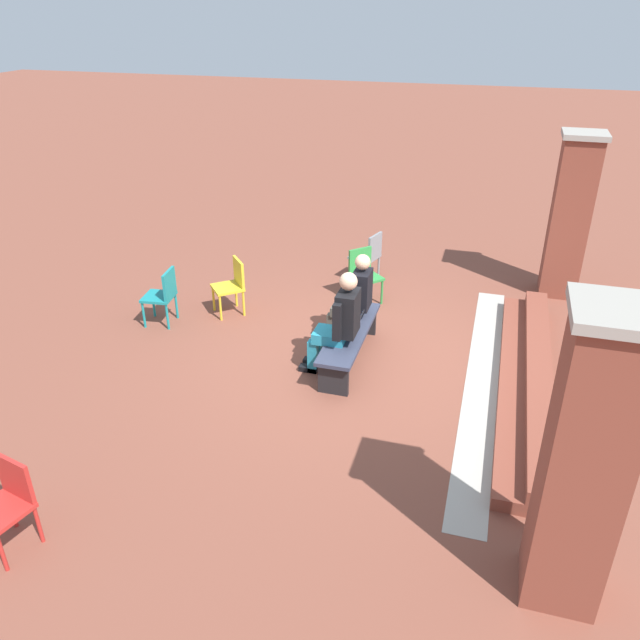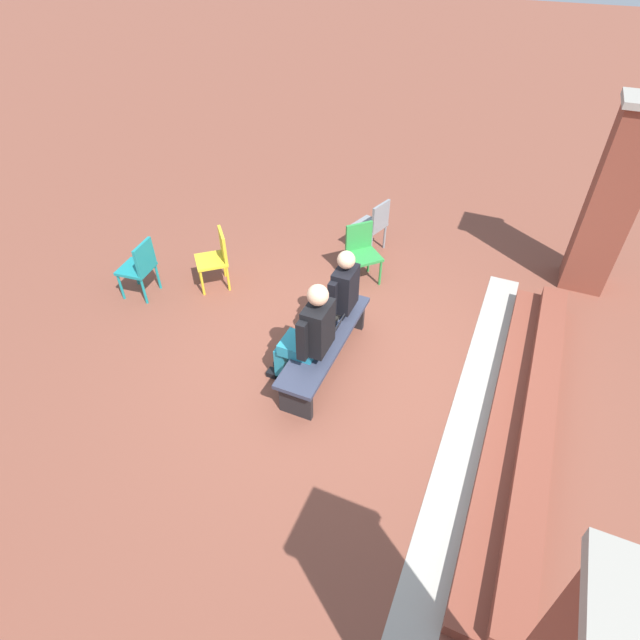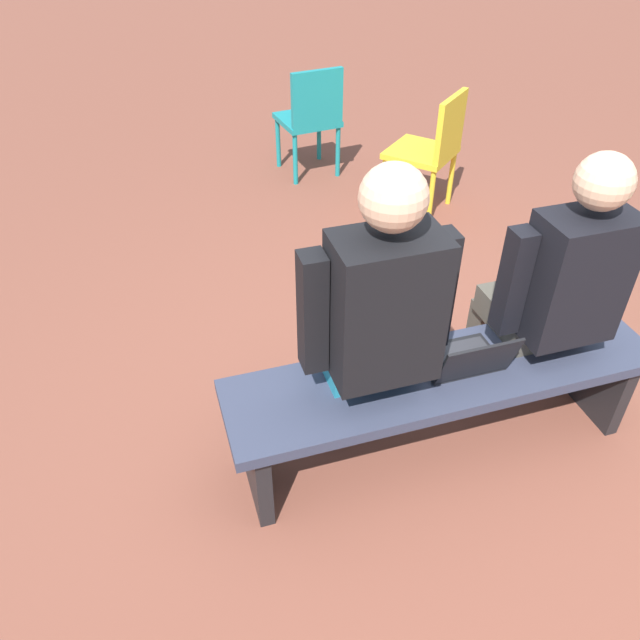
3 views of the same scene
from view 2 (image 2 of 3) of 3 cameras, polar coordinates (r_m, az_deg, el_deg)
name	(u,v)px [view 2 (image 2 of 3)]	position (r m, az deg, el deg)	size (l,w,h in m)	color
ground_plane	(341,359)	(6.07, 2.39, -4.46)	(60.00, 60.00, 0.00)	brown
concrete_strip	(470,410)	(5.76, 16.81, -9.83)	(5.34, 0.40, 0.01)	#A8A399
brick_steps	(526,419)	(5.71, 22.47, -10.43)	(4.54, 0.60, 0.30)	brown
brick_pillar_left_of_steps	(612,201)	(7.61, 30.42, 11.69)	(0.64, 0.64, 2.55)	brown
bench	(326,343)	(5.74, 0.64, -2.70)	(1.80, 0.44, 0.45)	#33384C
person_student	(336,295)	(5.87, 1.88, 2.92)	(0.53, 0.67, 1.33)	#4C473D
person_adult	(309,333)	(5.30, -1.32, -1.53)	(0.57, 0.72, 1.39)	teal
laptop	(329,330)	(5.69, 1.08, -1.15)	(0.32, 0.29, 0.21)	black
plastic_chair_mid_courtyard	(362,250)	(7.12, 4.80, 8.01)	(0.59, 0.59, 0.84)	#2D893D
plastic_chair_far_left	(374,223)	(7.79, 6.17, 10.94)	(0.52, 0.52, 0.84)	gray
plastic_chair_far_right	(216,256)	(7.11, -11.78, 7.18)	(0.59, 0.59, 0.84)	gold
plastic_chair_by_pillar	(140,266)	(7.19, -19.88, 5.86)	(0.47, 0.47, 0.84)	teal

